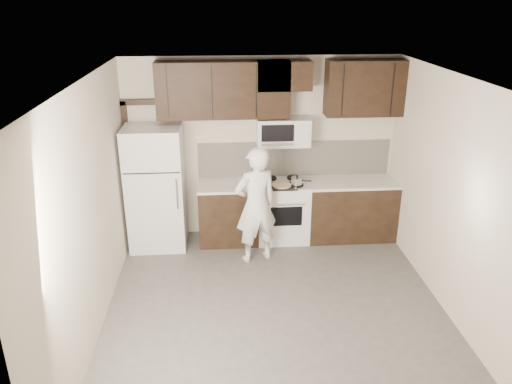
{
  "coord_description": "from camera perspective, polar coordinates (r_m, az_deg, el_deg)",
  "views": [
    {
      "loc": [
        -0.61,
        -4.89,
        3.51
      ],
      "look_at": [
        -0.18,
        0.9,
        1.19
      ],
      "focal_mm": 35.0,
      "sensor_mm": 36.0,
      "label": 1
    }
  ],
  "objects": [
    {
      "name": "upper_cabinets",
      "position": [
        7.12,
        2.45,
        11.85
      ],
      "size": [
        3.48,
        0.35,
        0.78
      ],
      "color": "black",
      "rests_on": "back_wall"
    },
    {
      "name": "saucepan",
      "position": [
        7.23,
        4.7,
        1.19
      ],
      "size": [
        0.29,
        0.17,
        0.16
      ],
      "color": "silver",
      "rests_on": "stove"
    },
    {
      "name": "refrigerator",
      "position": [
        7.33,
        -11.35,
        0.48
      ],
      "size": [
        0.8,
        0.76,
        1.8
      ],
      "color": "silver",
      "rests_on": "floor"
    },
    {
      "name": "counter_run",
      "position": [
        7.58,
        5.32,
        -2.06
      ],
      "size": [
        2.95,
        0.64,
        0.91
      ],
      "color": "black",
      "rests_on": "floor"
    },
    {
      "name": "microwave",
      "position": [
        7.25,
        3.11,
        6.9
      ],
      "size": [
        0.76,
        0.42,
        0.4
      ],
      "color": "silver",
      "rests_on": "upper_cabinets"
    },
    {
      "name": "baking_tray",
      "position": [
        7.18,
        2.92,
        0.65
      ],
      "size": [
        0.42,
        0.32,
        0.02
      ],
      "primitive_type": "cube",
      "rotation": [
        0.0,
        0.0,
        -0.0
      ],
      "color": "black",
      "rests_on": "counter_run"
    },
    {
      "name": "stove",
      "position": [
        7.53,
        3.04,
        -2.11
      ],
      "size": [
        0.76,
        0.66,
        0.94
      ],
      "color": "silver",
      "rests_on": "floor"
    },
    {
      "name": "floor",
      "position": [
        6.05,
        2.37,
        -13.69
      ],
      "size": [
        4.5,
        4.5,
        0.0
      ],
      "primitive_type": "plane",
      "color": "#4E4B49",
      "rests_on": "ground"
    },
    {
      "name": "door_trim",
      "position": [
        7.57,
        -14.06,
        3.74
      ],
      "size": [
        0.5,
        0.08,
        2.12
      ],
      "color": "black",
      "rests_on": "floor"
    },
    {
      "name": "ceiling",
      "position": [
        4.99,
        2.86,
        12.44
      ],
      "size": [
        4.5,
        4.5,
        0.0
      ],
      "primitive_type": "plane",
      "rotation": [
        3.14,
        0.0,
        0.0
      ],
      "color": "white",
      "rests_on": "back_wall"
    },
    {
      "name": "person",
      "position": [
        6.79,
        -0.01,
        -1.52
      ],
      "size": [
        0.7,
        0.57,
        1.64
      ],
      "primitive_type": "imported",
      "rotation": [
        0.0,
        0.0,
        3.48
      ],
      "color": "white",
      "rests_on": "floor"
    },
    {
      "name": "back_wall",
      "position": [
        7.48,
        0.59,
        5.03
      ],
      "size": [
        4.0,
        0.0,
        4.0
      ],
      "primitive_type": "plane",
      "rotation": [
        1.57,
        0.0,
        0.0
      ],
      "color": "beige",
      "rests_on": "ground"
    },
    {
      "name": "pizza",
      "position": [
        7.18,
        2.93,
        0.81
      ],
      "size": [
        0.29,
        0.29,
        0.02
      ],
      "primitive_type": "cylinder",
      "rotation": [
        0.0,
        0.0,
        -0.0
      ],
      "color": "beige",
      "rests_on": "baking_tray"
    },
    {
      "name": "backsplash",
      "position": [
        7.58,
        4.37,
        3.84
      ],
      "size": [
        2.9,
        0.02,
        0.54
      ],
      "primitive_type": "cube",
      "color": "beige",
      "rests_on": "counter_run"
    }
  ]
}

